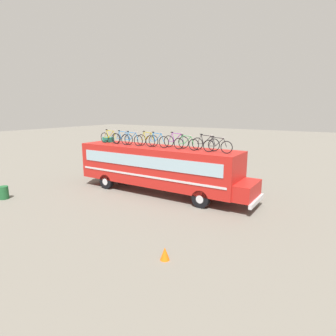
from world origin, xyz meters
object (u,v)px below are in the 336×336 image
at_px(rooftop_bicycle_4, 147,140).
at_px(rooftop_bicycle_2, 123,138).
at_px(bus, 159,166).
at_px(rooftop_bicycle_8, 205,144).
at_px(rooftop_bicycle_9, 217,146).
at_px(luggage_bag_1, 108,140).
at_px(rooftop_bicycle_1, 110,138).
at_px(rooftop_bicycle_3, 132,140).
at_px(trash_bin, 4,193).
at_px(rooftop_bicycle_5, 157,141).
at_px(rooftop_bicycle_7, 186,143).
at_px(traffic_cone, 165,254).
at_px(rooftop_bicycle_6, 176,141).

bearing_deg(rooftop_bicycle_4, rooftop_bicycle_2, -176.00).
bearing_deg(rooftop_bicycle_4, bus, -0.52).
xyz_separation_m(rooftop_bicycle_8, rooftop_bicycle_9, (0.92, -0.46, -0.02)).
distance_m(luggage_bag_1, rooftop_bicycle_8, 7.68).
xyz_separation_m(rooftop_bicycle_1, rooftop_bicycle_9, (7.92, -0.05, -0.02)).
bearing_deg(rooftop_bicycle_3, rooftop_bicycle_9, 0.68).
xyz_separation_m(rooftop_bicycle_1, trash_bin, (-3.24, -5.83, -2.98)).
relative_size(rooftop_bicycle_1, rooftop_bicycle_4, 1.05).
bearing_deg(trash_bin, rooftop_bicycle_8, 31.39).
xyz_separation_m(bus, rooftop_bicycle_1, (-3.90, -0.21, 1.62)).
relative_size(rooftop_bicycle_4, trash_bin, 2.16).
height_order(rooftop_bicycle_5, rooftop_bicycle_8, rooftop_bicycle_5).
bearing_deg(trash_bin, luggage_bag_1, 68.02).
height_order(rooftop_bicycle_5, rooftop_bicycle_9, rooftop_bicycle_5).
bearing_deg(rooftop_bicycle_7, rooftop_bicycle_9, -2.03).
bearing_deg(rooftop_bicycle_3, rooftop_bicycle_1, 176.63).
distance_m(luggage_bag_1, rooftop_bicycle_5, 4.66).
distance_m(rooftop_bicycle_5, traffic_cone, 8.66).
bearing_deg(rooftop_bicycle_6, rooftop_bicycle_3, -168.39).
distance_m(rooftop_bicycle_2, rooftop_bicycle_6, 3.95).
xyz_separation_m(rooftop_bicycle_4, rooftop_bicycle_6, (1.97, 0.28, 0.00)).
relative_size(rooftop_bicycle_5, traffic_cone, 3.63).
relative_size(rooftop_bicycle_4, rooftop_bicycle_8, 0.96).
bearing_deg(rooftop_bicycle_4, rooftop_bicycle_7, -3.79).
bearing_deg(rooftop_bicycle_2, rooftop_bicycle_9, -1.06).
height_order(luggage_bag_1, trash_bin, luggage_bag_1).
bearing_deg(bus, rooftop_bicycle_5, -78.78).
bearing_deg(luggage_bag_1, bus, -3.83).
xyz_separation_m(bus, rooftop_bicycle_5, (0.05, -0.24, 1.62)).
distance_m(rooftop_bicycle_1, traffic_cone, 11.35).
height_order(luggage_bag_1, rooftop_bicycle_7, rooftop_bicycle_7).
xyz_separation_m(rooftop_bicycle_5, traffic_cone, (4.79, -6.49, -3.13)).
relative_size(rooftop_bicycle_3, rooftop_bicycle_4, 1.06).
distance_m(rooftop_bicycle_4, rooftop_bicycle_6, 1.99).
bearing_deg(rooftop_bicycle_1, trash_bin, -119.03).
distance_m(luggage_bag_1, traffic_cone, 12.11).
height_order(luggage_bag_1, rooftop_bicycle_5, rooftop_bicycle_5).
bearing_deg(rooftop_bicycle_9, rooftop_bicycle_1, 179.64).
bearing_deg(bus, rooftop_bicycle_6, 14.63).
distance_m(rooftop_bicycle_5, trash_bin, 9.70).
height_order(luggage_bag_1, rooftop_bicycle_9, rooftop_bicycle_9).
xyz_separation_m(rooftop_bicycle_4, rooftop_bicycle_7, (2.92, -0.19, -0.02)).
bearing_deg(luggage_bag_1, rooftop_bicycle_5, -6.77).
height_order(rooftop_bicycle_7, rooftop_bicycle_9, rooftop_bicycle_9).
distance_m(rooftop_bicycle_5, rooftop_bicycle_9, 3.98).
bearing_deg(rooftop_bicycle_5, traffic_cone, -53.57).
relative_size(bus, rooftop_bicycle_5, 6.87).
relative_size(rooftop_bicycle_1, rooftop_bicycle_7, 1.06).
bearing_deg(rooftop_bicycle_9, rooftop_bicycle_2, 178.94).
distance_m(rooftop_bicycle_3, rooftop_bicycle_6, 3.04).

